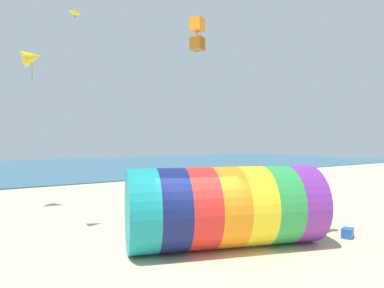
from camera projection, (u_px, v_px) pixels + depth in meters
name	position (u px, v px, depth m)	size (l,w,h in m)	color
ground_plane	(197.00, 257.00, 10.75)	(120.00, 120.00, 0.00)	beige
sea	(20.00, 169.00, 43.83)	(120.00, 40.00, 0.10)	#236084
giant_inflatable_tube	(225.00, 207.00, 11.78)	(7.18, 4.82, 2.75)	teal
kite_handler	(327.00, 210.00, 13.66)	(0.40, 0.42, 1.71)	#726651
kite_yellow_delta	(32.00, 58.00, 13.26)	(0.86, 0.69, 1.31)	yellow
kite_orange_box	(197.00, 34.00, 13.94)	(0.65, 0.65, 1.38)	orange
kite_yellow_parafoil	(75.00, 13.00, 23.65)	(0.89, 0.47, 0.43)	yellow
cooler_box	(348.00, 233.00, 12.84)	(0.52, 0.36, 0.36)	#2659B2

